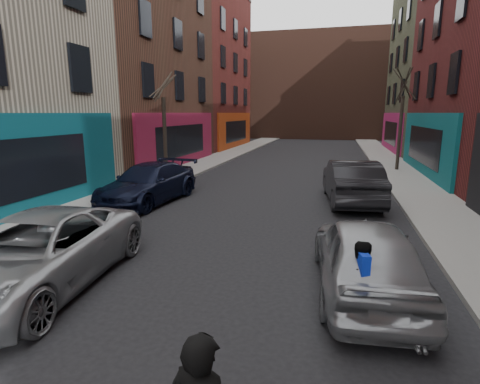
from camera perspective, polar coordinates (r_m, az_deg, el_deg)
The scene contains 11 objects.
sidewalk_left at distance 31.66m, azimuth -1.87°, elevation 5.73°, with size 2.50×84.00×0.13m, color gray.
sidewalk_right at distance 30.64m, azimuth 21.28°, elevation 4.72°, with size 2.50×84.00×0.13m, color gray.
buildings_left at distance 23.29m, azimuth -32.23°, elevation 22.01°, with size 12.00×56.00×16.50m, color maroon.
building_far at distance 56.38m, azimuth 12.17°, elevation 15.27°, with size 40.00×10.00×14.00m, color #47281E.
tree_left_far at distance 20.20m, azimuth -11.50°, elevation 11.39°, with size 2.00×2.00×6.50m, color black, non-canonical shape.
tree_right_far at distance 24.50m, azimuth 23.41°, elevation 11.08°, with size 2.00×2.00×6.80m, color black, non-canonical shape.
parked_left_far at distance 8.63m, azimuth -28.75°, elevation -8.14°, with size 2.50×5.41×1.50m, color #979B9F.
parked_left_end at distance 15.28m, azimuth -13.77°, elevation 1.30°, with size 2.14×5.26×1.53m, color black.
parked_right_far at distance 7.82m, azimuth 18.54°, elevation -9.10°, with size 1.82×4.53×1.55m, color #93969B.
parked_right_end at distance 15.41m, azimuth 16.61°, elevation 1.57°, with size 1.80×5.17×1.70m, color black.
pedestrian at distance 6.58m, azimuth 17.56°, elevation -13.22°, with size 0.85×0.73×1.50m.
Camera 1 is at (2.53, -0.22, 3.50)m, focal length 28.00 mm.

